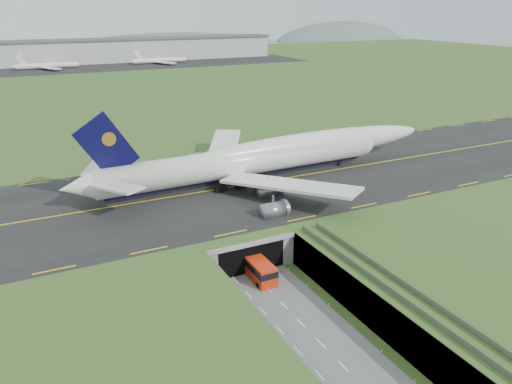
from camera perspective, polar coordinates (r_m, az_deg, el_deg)
ground at (r=78.78m, az=2.12°, el=-11.88°), size 900.00×900.00×0.00m
airfield_deck at (r=77.21m, az=2.15°, el=-10.00°), size 800.00×800.00×6.00m
trench_road at (r=73.35m, az=5.00°, el=-14.59°), size 12.00×75.00×0.20m
taxiway at (r=103.27m, az=-6.57°, el=-0.08°), size 800.00×44.00×0.18m
tunnel_portal at (r=90.35m, az=-2.91°, el=-4.98°), size 17.00×22.30×6.00m
guideway at (r=68.92m, az=18.40°, el=-13.02°), size 3.00×53.00×7.05m
jumbo_jet at (r=109.85m, az=1.52°, el=4.07°), size 87.19×57.36×18.98m
shuttle_tram at (r=82.48m, az=0.27°, el=-8.79°), size 3.17×8.17×3.32m
cargo_terminal at (r=360.22m, az=-21.95°, el=14.61°), size 320.00×67.00×15.60m
distant_hills at (r=499.85m, az=-15.65°, el=14.50°), size 700.00×91.00×60.00m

